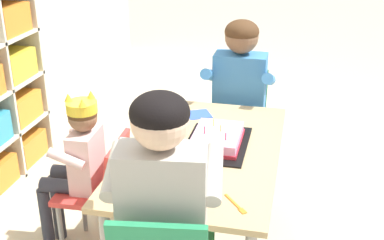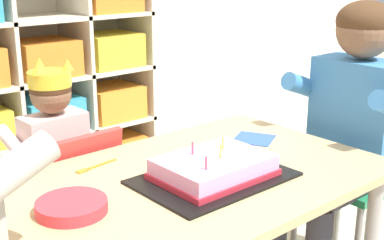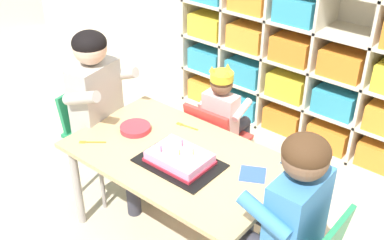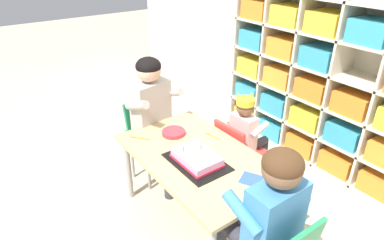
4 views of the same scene
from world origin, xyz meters
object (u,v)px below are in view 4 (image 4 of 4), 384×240
(activity_table, at_px, (198,163))
(birthday_cake_on_tray, at_px, (197,159))
(classroom_chair_adult_side, at_px, (149,129))
(paper_plate_stack, at_px, (174,132))
(guest_at_table_side, at_px, (266,211))
(classroom_chair_blue, at_px, (237,149))
(fork_at_table_front_edge, at_px, (212,136))
(adult_helper_seated, at_px, (156,109))
(child_with_crown, at_px, (247,129))
(fork_scattered_mid_table, at_px, (139,138))

(activity_table, height_order, birthday_cake_on_tray, birthday_cake_on_tray)
(classroom_chair_adult_side, relative_size, paper_plate_stack, 4.08)
(birthday_cake_on_tray, bearing_deg, classroom_chair_adult_side, 175.42)
(guest_at_table_side, bearing_deg, birthday_cake_on_tray, -91.11)
(activity_table, xyz_separation_m, classroom_chair_blue, (-0.11, 0.47, -0.13))
(fork_at_table_front_edge, bearing_deg, adult_helper_seated, -161.81)
(classroom_chair_blue, bearing_deg, guest_at_table_side, 142.58)
(guest_at_table_side, bearing_deg, fork_at_table_front_edge, -110.25)
(paper_plate_stack, height_order, fork_at_table_front_edge, paper_plate_stack)
(fork_at_table_front_edge, bearing_deg, birthday_cake_on_tray, -62.73)
(child_with_crown, relative_size, fork_at_table_front_edge, 5.93)
(activity_table, relative_size, birthday_cake_on_tray, 2.76)
(activity_table, distance_m, guest_at_table_side, 0.68)
(child_with_crown, bearing_deg, guest_at_table_side, 137.94)
(child_with_crown, bearing_deg, fork_scattered_mid_table, 65.85)
(guest_at_table_side, distance_m, paper_plate_stack, 1.00)
(adult_helper_seated, relative_size, paper_plate_stack, 6.32)
(child_with_crown, distance_m, classroom_chair_adult_side, 0.81)
(child_with_crown, distance_m, birthday_cake_on_tray, 0.66)
(activity_table, height_order, guest_at_table_side, guest_at_table_side)
(adult_helper_seated, bearing_deg, classroom_chair_adult_side, 90.00)
(classroom_chair_adult_side, height_order, paper_plate_stack, classroom_chair_adult_side)
(child_with_crown, bearing_deg, classroom_chair_blue, 89.74)
(classroom_chair_blue, xyz_separation_m, child_with_crown, (-0.00, 0.10, 0.14))
(classroom_chair_blue, relative_size, fork_at_table_front_edge, 4.38)
(birthday_cake_on_tray, bearing_deg, classroom_chair_blue, 108.43)
(classroom_chair_blue, relative_size, paper_plate_stack, 3.62)
(activity_table, height_order, paper_plate_stack, paper_plate_stack)
(paper_plate_stack, bearing_deg, adult_helper_seated, 179.97)
(adult_helper_seated, xyz_separation_m, birthday_cake_on_tray, (0.64, -0.08, -0.08))
(classroom_chair_blue, xyz_separation_m, fork_scattered_mid_table, (-0.32, -0.69, 0.19))
(activity_table, bearing_deg, paper_plate_stack, 176.38)
(guest_at_table_side, bearing_deg, paper_plate_stack, -94.86)
(birthday_cake_on_tray, relative_size, fork_scattered_mid_table, 3.42)
(classroom_chair_blue, xyz_separation_m, birthday_cake_on_tray, (0.18, -0.53, 0.22))
(activity_table, distance_m, classroom_chair_adult_side, 0.69)
(classroom_chair_adult_side, relative_size, birthday_cake_on_tray, 1.67)
(fork_scattered_mid_table, bearing_deg, classroom_chair_blue, 26.43)
(classroom_chair_adult_side, bearing_deg, fork_scattered_mid_table, -139.44)
(child_with_crown, distance_m, guest_at_table_side, 1.02)
(activity_table, relative_size, child_with_crown, 1.37)
(fork_at_table_front_edge, bearing_deg, paper_plate_stack, -139.29)
(child_with_crown, distance_m, paper_plate_stack, 0.60)
(child_with_crown, xyz_separation_m, paper_plate_stack, (-0.21, -0.55, 0.06))
(classroom_chair_blue, bearing_deg, paper_plate_stack, 61.83)
(classroom_chair_blue, height_order, child_with_crown, child_with_crown)
(activity_table, relative_size, paper_plate_stack, 6.74)
(activity_table, distance_m, paper_plate_stack, 0.34)
(classroom_chair_adult_side, relative_size, fork_scattered_mid_table, 5.71)
(child_with_crown, height_order, fork_scattered_mid_table, child_with_crown)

